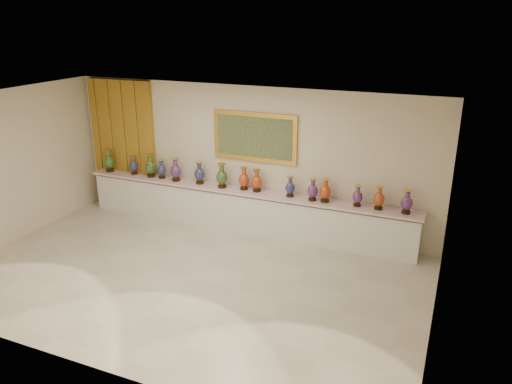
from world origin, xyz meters
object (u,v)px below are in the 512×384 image
vase_0 (109,162)px  vase_2 (151,167)px  counter (242,210)px  vase_1 (134,166)px

vase_0 → vase_2: 1.11m
vase_0 → vase_2: (1.11, 0.03, -0.00)m
vase_0 → vase_2: size_ratio=1.00×
vase_0 → vase_2: vase_0 is taller
counter → vase_1: (-2.69, 0.01, 0.65)m
vase_0 → vase_1: vase_0 is taller
vase_0 → vase_1: bearing=4.4°
vase_1 → vase_2: bearing=-2.6°
vase_0 → vase_2: bearing=1.5°
vase_0 → vase_1: size_ratio=1.24×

